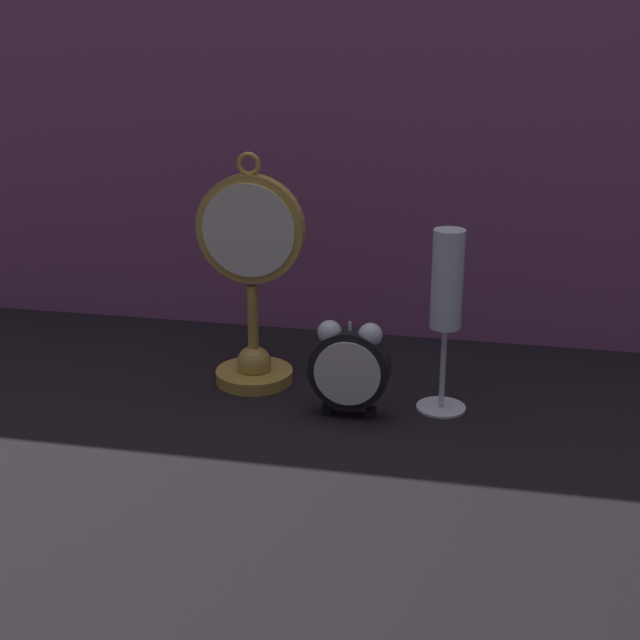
% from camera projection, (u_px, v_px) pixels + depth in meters
% --- Properties ---
extents(ground_plane, '(4.00, 4.00, 0.00)m').
position_uv_depth(ground_plane, '(307.00, 424.00, 1.06)').
color(ground_plane, black).
extents(fabric_backdrop_drape, '(1.72, 0.01, 0.72)m').
position_uv_depth(fabric_backdrop_drape, '(355.00, 88.00, 1.24)').
color(fabric_backdrop_drape, '#8E4C7F').
rests_on(fabric_backdrop_drape, ground_plane).
extents(pocket_watch_on_stand, '(0.14, 0.10, 0.30)m').
position_uv_depth(pocket_watch_on_stand, '(252.00, 288.00, 1.14)').
color(pocket_watch_on_stand, gold).
rests_on(pocket_watch_on_stand, ground_plane).
extents(alarm_clock_twin_bell, '(0.10, 0.03, 0.12)m').
position_uv_depth(alarm_clock_twin_bell, '(349.00, 365.00, 1.06)').
color(alarm_clock_twin_bell, black).
rests_on(alarm_clock_twin_bell, ground_plane).
extents(champagne_flute, '(0.06, 0.06, 0.23)m').
position_uv_depth(champagne_flute, '(446.00, 296.00, 1.05)').
color(champagne_flute, silver).
rests_on(champagne_flute, ground_plane).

